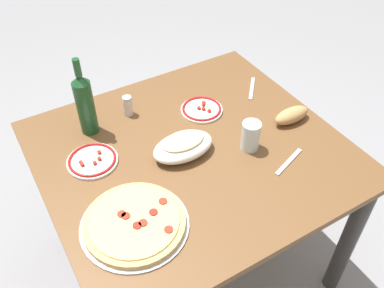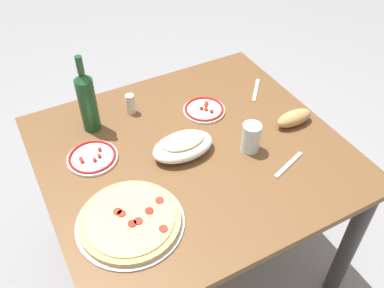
# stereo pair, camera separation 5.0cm
# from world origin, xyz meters

# --- Properties ---
(ground_plane) EXTENTS (8.00, 8.00, 0.00)m
(ground_plane) POSITION_xyz_m (0.00, 0.00, 0.00)
(ground_plane) COLOR gray
(ground_plane) RESTS_ON ground
(dining_table) EXTENTS (1.12, 1.03, 0.76)m
(dining_table) POSITION_xyz_m (0.00, 0.00, 0.63)
(dining_table) COLOR brown
(dining_table) RESTS_ON ground
(pepperoni_pizza) EXTENTS (0.35, 0.35, 0.03)m
(pepperoni_pizza) POSITION_xyz_m (0.34, 0.21, 0.77)
(pepperoni_pizza) COLOR #B7B7BC
(pepperoni_pizza) RESTS_ON dining_table
(baked_pasta_dish) EXTENTS (0.24, 0.15, 0.08)m
(baked_pasta_dish) POSITION_xyz_m (0.04, 0.00, 0.80)
(baked_pasta_dish) COLOR white
(baked_pasta_dish) RESTS_ON dining_table
(wine_bottle) EXTENTS (0.07, 0.07, 0.33)m
(wine_bottle) POSITION_xyz_m (0.29, -0.31, 0.89)
(wine_bottle) COLOR #194723
(wine_bottle) RESTS_ON dining_table
(water_glass) EXTENTS (0.07, 0.07, 0.12)m
(water_glass) POSITION_xyz_m (-0.20, 0.10, 0.82)
(water_glass) COLOR silver
(water_glass) RESTS_ON dining_table
(side_plate_near) EXTENTS (0.18, 0.18, 0.02)m
(side_plate_near) POSITION_xyz_m (-0.16, -0.18, 0.77)
(side_plate_near) COLOR white
(side_plate_near) RESTS_ON dining_table
(side_plate_far) EXTENTS (0.19, 0.19, 0.02)m
(side_plate_far) POSITION_xyz_m (0.35, -0.13, 0.77)
(side_plate_far) COLOR white
(side_plate_far) RESTS_ON dining_table
(bread_loaf) EXTENTS (0.16, 0.07, 0.06)m
(bread_loaf) POSITION_xyz_m (-0.44, 0.06, 0.79)
(bread_loaf) COLOR tan
(bread_loaf) RESTS_ON dining_table
(spice_shaker) EXTENTS (0.04, 0.04, 0.09)m
(spice_shaker) POSITION_xyz_m (0.12, -0.32, 0.80)
(spice_shaker) COLOR silver
(spice_shaker) RESTS_ON dining_table
(fork_left) EXTENTS (0.17, 0.07, 0.00)m
(fork_left) POSITION_xyz_m (-0.28, 0.24, 0.76)
(fork_left) COLOR #B7B7BC
(fork_left) RESTS_ON dining_table
(fork_right) EXTENTS (0.12, 0.14, 0.00)m
(fork_right) POSITION_xyz_m (-0.44, -0.20, 0.76)
(fork_right) COLOR #B7B7BC
(fork_right) RESTS_ON dining_table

